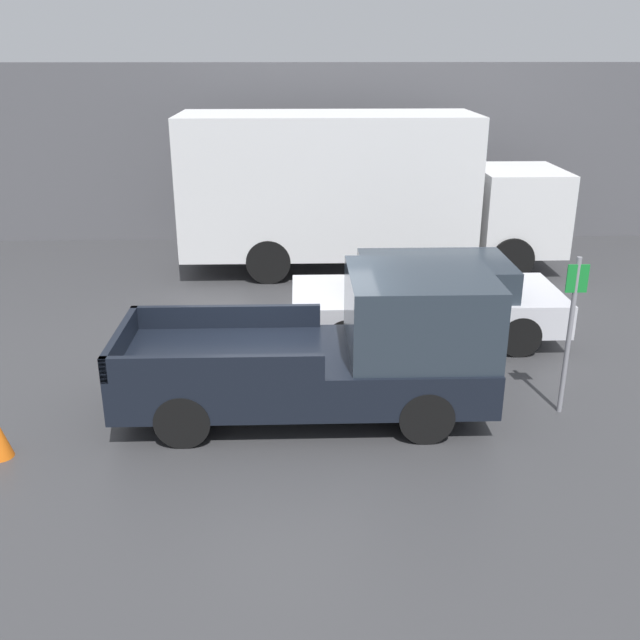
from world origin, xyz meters
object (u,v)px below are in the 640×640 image
at_px(car, 428,298).
at_px(delivery_truck, 355,188).
at_px(pickup_truck, 342,350).
at_px(parking_sign, 570,327).

height_order(car, delivery_truck, delivery_truck).
distance_m(pickup_truck, parking_sign, 3.22).
distance_m(pickup_truck, delivery_truck, 7.38).
height_order(pickup_truck, car, pickup_truck).
bearing_deg(parking_sign, pickup_truck, 177.77).
relative_size(delivery_truck, parking_sign, 3.76).
xyz_separation_m(pickup_truck, car, (1.73, 2.83, -0.21)).
xyz_separation_m(pickup_truck, delivery_truck, (0.74, 7.28, 0.96)).
distance_m(car, delivery_truck, 4.71).
bearing_deg(delivery_truck, car, -77.46).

